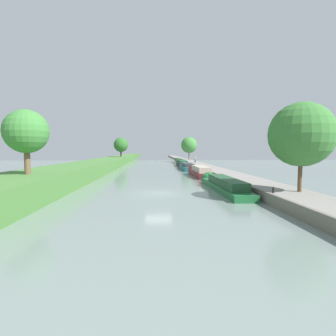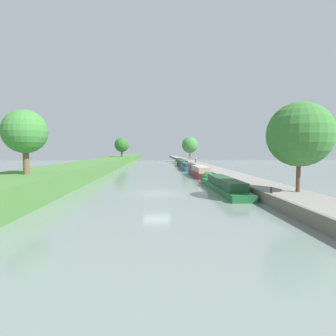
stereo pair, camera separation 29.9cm
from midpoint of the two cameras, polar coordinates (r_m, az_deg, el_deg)
ground_plane at (r=24.72m, az=-2.44°, el=-5.48°), size 160.00×160.00×0.00m
left_grassy_bank at (r=27.04m, az=-27.80°, el=-3.05°), size 6.76×260.00×1.93m
right_towpath at (r=26.73m, az=19.75°, el=-4.09°), size 3.78×260.00×0.83m
stone_quay at (r=26.02m, az=15.65°, el=-4.17°), size 0.25×260.00×0.88m
narrowboat_green at (r=27.51m, az=11.41°, el=-3.47°), size 1.95×14.05×1.96m
narrowboat_maroon at (r=41.58m, az=6.59°, el=-0.80°), size 2.08×11.68×2.18m
narrowboat_teal at (r=54.64m, az=3.97°, el=0.26°), size 2.19×11.33×2.08m
narrowboat_black at (r=66.27m, az=2.87°, el=0.95°), size 1.99×12.65×2.06m
narrowboat_cream at (r=79.43m, az=1.99°, el=1.47°), size 1.80×13.09×2.06m
tree_rightbank_near at (r=22.45m, az=26.59°, el=6.49°), size 4.89×4.89×6.83m
tree_rightbank_midnear at (r=89.17m, az=4.49°, el=4.99°), size 5.39×5.39×7.59m
tree_leftbank_downstream at (r=25.74m, az=-28.68°, el=6.91°), size 3.72×3.72×5.55m
tree_leftbank_upstream at (r=82.43m, az=-10.28°, el=4.97°), size 4.43×4.43×5.94m
person_walking at (r=68.14m, az=5.78°, el=1.94°), size 0.34×0.34×1.66m
mooring_bollard_near at (r=21.12m, az=21.50°, el=-4.46°), size 0.16×0.16×0.45m
mooring_bollard_far at (r=85.84m, az=2.75°, el=1.92°), size 0.16×0.16×0.45m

